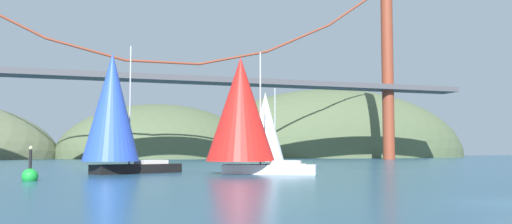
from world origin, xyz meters
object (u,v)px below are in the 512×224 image
object	(u,v)px
sailboat_white_mainsail	(267,130)
sailboat_red_spinnaker	(242,111)
sailboat_blue_spinnaker	(114,111)
channel_buoy	(30,175)

from	to	relation	value
sailboat_white_mainsail	sailboat_red_spinnaker	bearing A→B (deg)	-124.91
sailboat_blue_spinnaker	sailboat_red_spinnaker	distance (m)	11.50
sailboat_red_spinnaker	channel_buoy	size ratio (longest dim) A/B	4.15
sailboat_blue_spinnaker	sailboat_red_spinnaker	world-z (taller)	sailboat_blue_spinnaker
sailboat_blue_spinnaker	sailboat_red_spinnaker	size ratio (longest dim) A/B	1.07
sailboat_white_mainsail	sailboat_red_spinnaker	size ratio (longest dim) A/B	0.80
sailboat_blue_spinnaker	sailboat_white_mainsail	xyz separation A→B (m)	(15.82, 3.61, -1.41)
sailboat_red_spinnaker	channel_buoy	bearing A→B (deg)	-160.50
sailboat_blue_spinnaker	sailboat_white_mainsail	size ratio (longest dim) A/B	1.34
sailboat_white_mainsail	channel_buoy	xyz separation A→B (m)	(-21.89, -12.92, -3.85)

